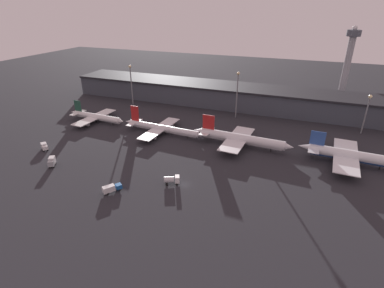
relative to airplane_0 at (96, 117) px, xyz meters
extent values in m
plane|color=#26262B|center=(71.72, -42.16, -2.95)|extent=(600.00, 600.00, 0.00)
cube|color=#3D424C|center=(71.72, 56.70, 3.18)|extent=(235.87, 24.49, 12.26)
cube|color=black|center=(71.72, 56.70, 9.91)|extent=(235.87, 26.49, 1.20)
cylinder|color=white|center=(0.53, -0.03, 0.18)|extent=(31.20, 5.02, 3.29)
cylinder|color=#ADB2B7|center=(0.53, -0.03, -0.40)|extent=(29.62, 4.44, 2.80)
cone|color=white|center=(17.02, -0.95, 0.18)|extent=(4.11, 3.34, 3.12)
cone|color=white|center=(-16.13, 0.90, 0.42)|extent=(5.08, 3.07, 2.80)
cube|color=#1E4738|center=(-12.50, 0.70, 4.94)|extent=(4.62, 0.66, 6.23)
cube|color=white|center=(-13.12, 0.73, 0.67)|extent=(3.88, 10.84, 0.24)
cube|color=white|center=(-1.02, 0.06, -0.23)|extent=(8.88, 30.02, 0.36)
cylinder|color=gray|center=(0.37, 8.30, -1.39)|extent=(3.71, 2.01, 1.81)
cylinder|color=gray|center=(-0.56, -8.29, -1.39)|extent=(3.71, 2.01, 1.81)
cylinder|color=black|center=(11.38, -0.64, -2.21)|extent=(0.50, 0.50, 1.48)
cylinder|color=black|center=(-0.95, 1.37, -2.21)|extent=(0.50, 0.50, 1.48)
cylinder|color=black|center=(-1.10, -1.26, -2.21)|extent=(0.50, 0.50, 1.48)
cylinder|color=silver|center=(43.18, -1.77, 0.14)|extent=(39.94, 5.47, 3.25)
cylinder|color=silver|center=(43.18, -1.77, -0.43)|extent=(37.92, 4.87, 2.76)
cone|color=silver|center=(64.03, -2.94, 0.14)|extent=(4.06, 3.30, 3.09)
cone|color=silver|center=(22.17, -0.60, 0.38)|extent=(5.02, 3.03, 2.76)
cube|color=red|center=(26.48, -0.84, 5.83)|extent=(4.56, 0.65, 8.14)
cube|color=silver|center=(25.69, -0.80, 0.63)|extent=(3.90, 11.87, 0.24)
cube|color=silver|center=(41.19, -1.66, -0.27)|extent=(8.95, 32.88, 0.36)
cylinder|color=gray|center=(42.89, 7.36, -1.41)|extent=(3.67, 1.98, 1.79)
cylinder|color=gray|center=(41.87, -10.82, -1.41)|extent=(3.67, 1.98, 1.79)
cylinder|color=black|center=(57.09, -2.55, -2.22)|extent=(0.50, 0.50, 1.46)
cylinder|color=black|center=(41.26, -0.37, -2.22)|extent=(0.50, 0.50, 1.46)
cylinder|color=black|center=(41.12, -2.96, -2.22)|extent=(0.50, 0.50, 1.46)
cylinder|color=silver|center=(84.29, -1.87, 1.07)|extent=(40.14, 6.45, 4.23)
cylinder|color=silver|center=(84.29, -1.87, 0.33)|extent=(38.11, 5.71, 3.59)
cone|color=silver|center=(105.50, -3.05, 1.07)|extent=(5.29, 4.29, 4.02)
cone|color=silver|center=(62.86, -0.67, 1.39)|extent=(6.53, 3.94, 3.59)
cube|color=red|center=(67.53, -0.93, 6.69)|extent=(5.93, 0.73, 7.01)
cube|color=silver|center=(66.73, -0.88, 1.70)|extent=(4.84, 11.31, 0.24)
cube|color=silver|center=(82.29, -1.76, 0.54)|extent=(11.01, 31.29, 0.36)
cylinder|color=gray|center=(83.97, 6.79, -0.87)|extent=(4.77, 2.58, 2.33)
cylinder|color=gray|center=(83.01, -10.44, -0.87)|extent=(4.77, 2.58, 2.33)
cylinder|color=black|center=(98.25, -2.65, -2.00)|extent=(0.50, 0.50, 1.90)
cylinder|color=black|center=(82.39, -0.07, -2.00)|extent=(0.50, 0.50, 1.90)
cylinder|color=black|center=(82.20, -3.44, -2.00)|extent=(0.50, 0.50, 1.90)
cylinder|color=white|center=(130.55, -2.23, 1.21)|extent=(32.79, 6.19, 4.37)
cylinder|color=#2D519E|center=(130.55, -2.23, 0.44)|extent=(31.13, 5.44, 3.72)
cone|color=white|center=(112.75, -1.23, 1.53)|extent=(6.76, 4.08, 3.72)
cube|color=#2D519E|center=(116.88, -1.46, 6.43)|extent=(6.13, 0.74, 6.07)
cube|color=white|center=(116.23, -1.43, 1.86)|extent=(5.06, 12.66, 0.24)
cube|color=white|center=(128.93, -2.14, 0.66)|extent=(11.53, 35.04, 0.36)
cylinder|color=gray|center=(130.44, 7.47, -0.79)|extent=(4.94, 2.67, 2.40)
cylinder|color=gray|center=(129.36, -11.85, -0.79)|extent=(4.94, 2.67, 2.40)
cylinder|color=black|center=(141.94, -2.87, -1.96)|extent=(0.50, 0.50, 1.97)
cylinder|color=black|center=(129.02, -0.39, -1.96)|extent=(0.50, 0.50, 1.97)
cylinder|color=black|center=(128.83, -3.88, -1.96)|extent=(0.50, 0.50, 1.97)
cube|color=white|center=(1.67, -39.33, -1.36)|extent=(2.48, 2.71, 1.74)
cube|color=silver|center=(-0.49, -37.89, -1.07)|extent=(3.75, 3.57, 2.32)
cylinder|color=black|center=(2.03, -38.53, -2.50)|extent=(1.07, 0.98, 0.90)
cylinder|color=black|center=(1.07, -39.97, -2.50)|extent=(1.07, 0.98, 0.90)
cylinder|color=black|center=(-0.53, -36.83, -2.50)|extent=(1.07, 0.98, 0.90)
cylinder|color=black|center=(-1.48, -38.26, -2.50)|extent=(1.07, 0.98, 0.90)
cube|color=white|center=(69.18, -42.53, -0.96)|extent=(2.54, 3.01, 2.54)
cylinder|color=#B7B7BC|center=(66.38, -43.77, -1.07)|extent=(4.26, 3.58, 2.31)
cylinder|color=black|center=(68.58, -41.74, -2.50)|extent=(1.08, 0.95, 0.90)
cylinder|color=black|center=(69.35, -43.50, -2.50)|extent=(1.08, 0.95, 0.90)
cylinder|color=black|center=(65.14, -43.26, -2.50)|extent=(1.08, 0.95, 0.90)
cylinder|color=black|center=(65.92, -45.02, -2.50)|extent=(1.08, 0.95, 0.90)
cube|color=#9EA3A8|center=(15.94, -50.42, -1.11)|extent=(2.61, 2.39, 2.23)
cube|color=silver|center=(14.53, -48.22, -0.74)|extent=(3.44, 3.70, 2.98)
cylinder|color=black|center=(16.55, -49.86, -2.50)|extent=(0.94, 1.05, 0.90)
cylinder|color=black|center=(15.17, -50.73, -2.50)|extent=(0.94, 1.05, 0.90)
cylinder|color=black|center=(14.88, -47.25, -2.50)|extent=(0.94, 1.05, 0.90)
cylinder|color=black|center=(13.51, -48.13, -2.50)|extent=(0.94, 1.05, 0.90)
cube|color=#195199|center=(50.97, -53.98, -1.42)|extent=(2.91, 2.89, 1.62)
cube|color=silver|center=(48.88, -57.01, -1.15)|extent=(4.15, 4.68, 2.16)
cylinder|color=black|center=(50.19, -53.69, -2.50)|extent=(0.95, 1.04, 0.90)
cylinder|color=black|center=(51.51, -54.60, -2.50)|extent=(0.95, 1.04, 0.90)
cylinder|color=black|center=(47.72, -57.28, -2.50)|extent=(0.95, 1.04, 0.90)
cylinder|color=black|center=(49.04, -58.19, -2.50)|extent=(0.95, 1.04, 0.90)
cylinder|color=slate|center=(2.07, 36.13, 9.26)|extent=(0.70, 0.70, 24.41)
sphere|color=beige|center=(2.07, 36.13, 22.06)|extent=(1.80, 1.80, 1.80)
cylinder|color=slate|center=(72.33, 36.13, 9.75)|extent=(0.70, 0.70, 25.39)
sphere|color=beige|center=(72.33, 36.13, 23.04)|extent=(1.80, 1.80, 1.80)
cylinder|color=slate|center=(139.22, 36.13, 6.63)|extent=(0.70, 0.70, 19.16)
sphere|color=beige|center=(139.22, 36.13, 16.81)|extent=(1.80, 1.80, 1.80)
cylinder|color=#99999E|center=(132.82, 105.30, 17.83)|extent=(4.40, 4.40, 41.56)
cylinder|color=#4C515B|center=(132.82, 105.30, 40.62)|extent=(9.00, 9.00, 4.00)
sphere|color=silver|center=(132.82, 105.30, 43.82)|extent=(3.20, 3.20, 3.20)
camera|label=1|loc=(108.92, -129.60, 58.86)|focal=28.00mm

